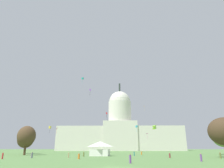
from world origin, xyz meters
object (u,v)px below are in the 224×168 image
(person_tan_near_tree_east, at_px, (69,155))
(kite_yellow_low, at_px, (50,127))
(event_tent, at_px, (100,148))
(kite_red_mid, at_px, (107,114))
(tree_west_far, at_px, (26,140))
(person_orange_back_left, at_px, (141,153))
(kite_white_high, at_px, (123,101))
(person_denim_near_tree_west, at_px, (32,155))
(kite_orange_high, at_px, (144,107))
(tree_east_mid, at_px, (223,138))
(kite_violet_high, at_px, (90,91))
(kite_lime_low, at_px, (154,127))
(kite_turquoise_high, at_px, (83,78))
(tree_west_mid, at_px, (27,136))
(person_purple_lawn_far_left, at_px, (130,159))
(capitol_building, at_px, (120,132))
(kite_pink_low, at_px, (57,129))
(person_grey_back_center, at_px, (32,156))
(person_olive_aisle_center, at_px, (84,154))
(person_purple_edge_west, at_px, (201,158))
(person_red_lawn_far_right, at_px, (3,156))
(person_teal_back_right, at_px, (134,154))
(kite_magenta_low, at_px, (147,135))
(person_orange_mid_left, at_px, (79,156))
(kite_cyan_low, at_px, (137,126))
(person_olive_mid_right, at_px, (220,155))
(person_maroon_front_right, at_px, (170,155))

(person_tan_near_tree_east, height_order, kite_yellow_low, kite_yellow_low)
(event_tent, bearing_deg, kite_red_mid, 93.67)
(tree_west_far, relative_size, kite_yellow_low, 3.15)
(person_orange_back_left, height_order, kite_white_high, kite_white_high)
(person_denim_near_tree_west, distance_m, kite_orange_high, 128.55)
(event_tent, xyz_separation_m, tree_east_mid, (51.62, 13.46, 4.40))
(kite_violet_high, height_order, kite_lime_low, kite_violet_high)
(kite_orange_high, bearing_deg, kite_turquoise_high, -127.35)
(tree_west_mid, height_order, kite_lime_low, tree_west_mid)
(person_purple_lawn_far_left, height_order, kite_violet_high, kite_violet_high)
(capitol_building, xyz_separation_m, kite_pink_low, (-43.12, -72.68, -3.66))
(event_tent, relative_size, person_grey_back_center, 5.02)
(person_olive_aisle_center, bearing_deg, event_tent, -135.52)
(person_olive_aisle_center, distance_m, kite_pink_low, 71.20)
(person_olive_aisle_center, xyz_separation_m, person_purple_edge_west, (29.08, -24.54, -0.00))
(person_grey_back_center, relative_size, person_orange_back_left, 0.99)
(tree_east_mid, bearing_deg, kite_white_high, 124.47)
(tree_west_far, bearing_deg, person_red_lawn_far_right, -71.88)
(person_teal_back_right, height_order, kite_magenta_low, kite_magenta_low)
(person_purple_edge_west, distance_m, kite_magenta_low, 88.84)
(person_teal_back_right, bearing_deg, kite_orange_high, 49.81)
(tree_west_far, distance_m, person_orange_mid_left, 61.92)
(person_orange_back_left, distance_m, kite_lime_low, 18.01)
(kite_lime_low, bearing_deg, person_teal_back_right, -176.36)
(person_orange_mid_left, bearing_deg, person_red_lawn_far_right, -6.01)
(kite_orange_high, bearing_deg, kite_lime_low, -94.08)
(person_grey_back_center, distance_m, kite_cyan_low, 90.52)
(kite_turquoise_high, height_order, kite_orange_high, kite_turquoise_high)
(event_tent, distance_m, person_red_lawn_far_right, 31.83)
(person_orange_mid_left, height_order, kite_violet_high, kite_violet_high)
(person_purple_lawn_far_left, distance_m, person_grey_back_center, 32.83)
(tree_west_mid, bearing_deg, person_purple_edge_west, -34.63)
(kite_turquoise_high, distance_m, kite_yellow_low, 38.07)
(person_grey_back_center, xyz_separation_m, kite_magenta_low, (43.77, 74.78, 10.18))
(kite_yellow_low, distance_m, kite_white_high, 64.39)
(capitol_building, xyz_separation_m, person_olive_mid_right, (24.80, -147.97, -17.57))
(person_olive_aisle_center, xyz_separation_m, kite_red_mid, (6.05, 32.41, 18.43))
(person_orange_mid_left, xyz_separation_m, kite_pink_low, (-29.49, 79.40, 14.01))
(tree_west_far, relative_size, person_red_lawn_far_right, 6.35)
(person_red_lawn_far_right, xyz_separation_m, person_teal_back_right, (36.39, 22.51, 0.02))
(person_olive_mid_right, relative_size, person_grey_back_center, 1.16)
(tree_west_mid, distance_m, kite_violet_high, 51.52)
(person_teal_back_right, bearing_deg, person_denim_near_tree_west, 176.54)
(person_tan_near_tree_east, relative_size, kite_lime_low, 1.02)
(kite_white_high, bearing_deg, person_orange_mid_left, -138.27)
(tree_west_far, height_order, person_purple_lawn_far_left, tree_west_far)
(person_grey_back_center, bearing_deg, person_maroon_front_right, 1.44)
(capitol_building, relative_size, tree_west_mid, 10.72)
(person_grey_back_center, xyz_separation_m, kite_red_mid, (19.11, 43.48, 18.52))
(tree_west_far, xyz_separation_m, person_teal_back_right, (52.62, -27.09, -5.85))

